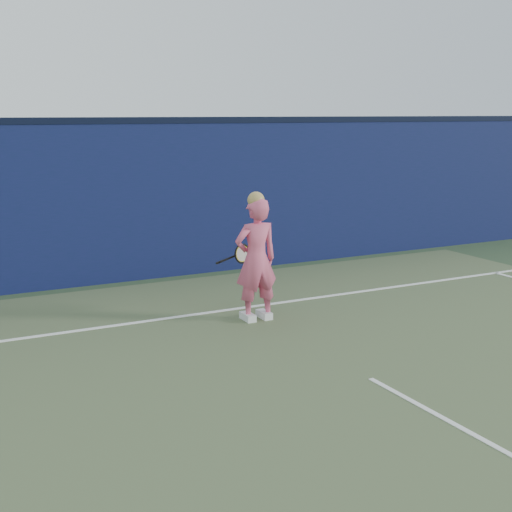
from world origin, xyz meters
TOP-DOWN VIEW (x-y plane):
  - ground at (0.00, 0.00)m, footprint 80.00×80.00m
  - backstop_wall at (0.00, 6.50)m, footprint 24.00×0.40m
  - wall_cap at (0.00, 6.50)m, footprint 24.00×0.42m
  - player at (-0.05, 3.44)m, footprint 0.59×0.39m
  - racket at (-0.06, 3.89)m, footprint 0.52×0.12m
  - court_lines at (0.00, -0.33)m, footprint 11.00×12.04m

SIDE VIEW (x-z plane):
  - ground at x=0.00m, z-range 0.00..0.00m
  - court_lines at x=0.00m, z-range 0.01..0.01m
  - racket at x=-0.06m, z-range 0.66..0.94m
  - player at x=-0.05m, z-range -0.03..1.66m
  - backstop_wall at x=0.00m, z-range 0.00..2.50m
  - wall_cap at x=0.00m, z-range 2.50..2.60m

